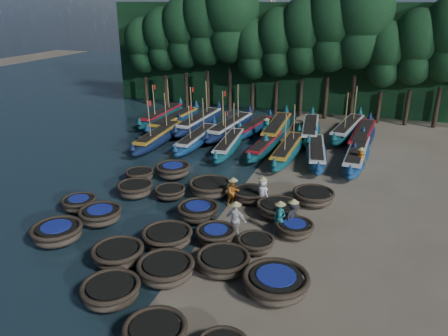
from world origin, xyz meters
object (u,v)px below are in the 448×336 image
(coracle_17, at_px, (198,211))
(long_boat_13, at_px, (254,127))
(fisherman_4, at_px, (236,219))
(coracle_8, at_px, (223,262))
(long_boat_5, at_px, (265,146))
(long_boat_16, at_px, (348,129))
(coracle_12, at_px, (167,237))
(coracle_13, at_px, (216,235))
(long_boat_4, at_px, (229,145))
(fisherman_6, at_px, (360,160))
(long_boat_2, at_px, (159,137))
(coracle_6, at_px, (118,254))
(coracle_20, at_px, (139,175))
(coracle_11, at_px, (100,215))
(coracle_5, at_px, (57,233))
(long_boat_15, at_px, (310,130))
(fisherman_0, at_px, (262,192))
(coracle_23, at_px, (250,194))
(long_boat_17, at_px, (362,136))
(long_boat_8, at_px, (357,156))
(coracle_3, at_px, (155,333))
(fisherman_1, at_px, (280,216))
(long_boat_7, at_px, (316,153))
(coracle_24, at_px, (313,196))
(coracle_10, at_px, (79,203))
(fisherman_2, at_px, (233,191))
(coracle_2, at_px, (111,291))
(fisherman_3, at_px, (293,215))
(coracle_15, at_px, (135,189))
(long_boat_12, at_px, (230,127))
(long_boat_3, at_px, (197,139))
(coracle_7, at_px, (166,269))
(coracle_18, at_px, (278,208))
(long_boat_11, at_px, (199,122))
(long_boat_10, at_px, (174,121))
(coracle_14, at_px, (256,244))
(coracle_19, at_px, (294,228))
(fisherman_5, at_px, (266,130))
(coracle_9, at_px, (276,283))
(coracle_22, at_px, (210,187))

(coracle_17, bearing_deg, long_boat_13, 95.76)
(fisherman_4, bearing_deg, coracle_8, 102.94)
(long_boat_5, height_order, long_boat_16, long_boat_16)
(coracle_12, height_order, coracle_13, coracle_12)
(long_boat_4, height_order, fisherman_6, long_boat_4)
(long_boat_2, relative_size, fisherman_4, 4.57)
(coracle_6, xyz_separation_m, coracle_8, (4.23, 0.99, -0.03))
(coracle_12, relative_size, coracle_20, 1.40)
(coracle_11, height_order, coracle_20, coracle_11)
(coracle_5, bearing_deg, long_boat_15, 67.84)
(fisherman_0, bearing_deg, coracle_23, 4.57)
(coracle_8, height_order, long_boat_17, long_boat_17)
(coracle_20, distance_m, long_boat_8, 14.15)
(coracle_3, xyz_separation_m, coracle_12, (-2.30, 5.46, 0.01))
(long_boat_5, relative_size, fisherman_1, 4.10)
(coracle_6, xyz_separation_m, coracle_23, (3.40, 7.59, -0.06))
(long_boat_7, bearing_deg, coracle_12, -118.26)
(fisherman_6, bearing_deg, coracle_24, 89.73)
(coracle_3, distance_m, long_boat_5, 19.32)
(coracle_10, bearing_deg, long_boat_2, 96.44)
(long_boat_2, bearing_deg, fisherman_0, -40.35)
(fisherman_2, bearing_deg, coracle_6, -157.00)
(coracle_2, distance_m, fisherman_3, 8.96)
(coracle_15, bearing_deg, long_boat_2, 109.50)
(long_boat_8, height_order, fisherman_0, fisherman_0)
(coracle_24, height_order, long_boat_12, long_boat_12)
(long_boat_3, height_order, long_boat_16, long_boat_16)
(coracle_12, bearing_deg, long_boat_7, 71.23)
(coracle_11, bearing_deg, coracle_7, -31.26)
(long_boat_16, bearing_deg, fisherman_4, -92.20)
(coracle_23, distance_m, fisherman_1, 3.78)
(long_boat_3, bearing_deg, fisherman_1, -51.81)
(coracle_8, bearing_deg, coracle_18, 79.63)
(coracle_6, relative_size, coracle_23, 1.18)
(long_boat_17, bearing_deg, coracle_3, -97.54)
(long_boat_3, distance_m, long_boat_11, 4.59)
(long_boat_13, bearing_deg, long_boat_10, -164.64)
(coracle_2, xyz_separation_m, long_boat_13, (-1.01, 22.24, 0.07))
(coracle_14, bearing_deg, fisherman_0, 101.23)
(coracle_19, distance_m, fisherman_5, 14.53)
(coracle_2, distance_m, coracle_13, 5.46)
(coracle_19, relative_size, fisherman_2, 1.15)
(long_boat_13, xyz_separation_m, long_boat_17, (8.51, -0.09, 0.13))
(coracle_9, relative_size, fisherman_6, 1.60)
(coracle_8, relative_size, fisherman_3, 1.34)
(coracle_3, bearing_deg, coracle_15, 123.43)
(coracle_10, bearing_deg, fisherman_0, 21.81)
(coracle_11, relative_size, long_boat_17, 0.23)
(coracle_24, bearing_deg, coracle_22, -171.52)
(coracle_14, distance_m, fisherman_6, 11.69)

